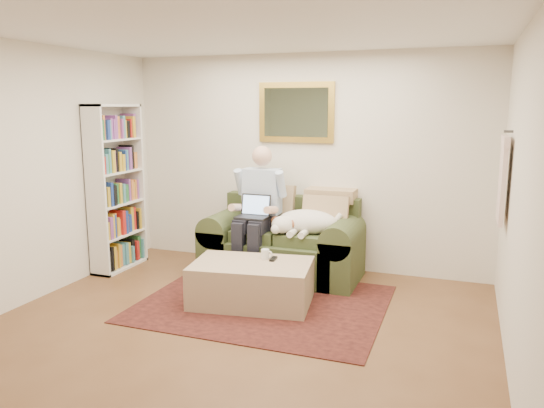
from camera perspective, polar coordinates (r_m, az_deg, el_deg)
The scene contains 12 objects.
room_shell at distance 4.51m, azimuth -4.46°, elevation 1.83°, with size 4.51×5.00×2.61m.
rug at distance 5.47m, azimuth -0.95°, elevation -10.63°, with size 2.41×1.93×0.01m, color black.
sofa at distance 6.26m, azimuth 1.19°, elevation -4.92°, with size 1.81×0.92×1.09m.
seated_man at distance 6.10m, azimuth -1.71°, elevation -1.01°, with size 0.60×0.85×1.52m, color #8CAAD8, non-canonical shape.
laptop at distance 6.03m, azimuth -1.96°, elevation -0.79°, with size 0.35×0.28×0.25m.
sleeping_dog at distance 5.99m, azimuth 3.86°, elevation -1.91°, with size 0.74×0.47×0.28m, color white, non-canonical shape.
ottoman at distance 5.42m, azimuth -2.19°, elevation -8.51°, with size 1.18×0.75×0.43m, color tan.
coffee_mug at distance 5.47m, azimuth -0.75°, elevation -5.41°, with size 0.08×0.08×0.10m, color white.
tv_remote at distance 5.44m, azimuth 0.15°, elevation -5.92°, with size 0.05×0.15×0.02m, color black.
bookshelf at distance 6.69m, azimuth -16.43°, elevation 1.68°, with size 0.28×0.80×2.00m, color white, non-canonical shape.
wall_mirror at distance 6.48m, azimuth 2.60°, elevation 9.81°, with size 0.94×0.04×0.72m.
hanging_shirt at distance 5.35m, azimuth 23.57°, elevation 2.88°, with size 0.06×0.52×0.90m, color #F1D7C7, non-canonical shape.
Camera 1 is at (1.86, -3.70, 1.98)m, focal length 35.00 mm.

